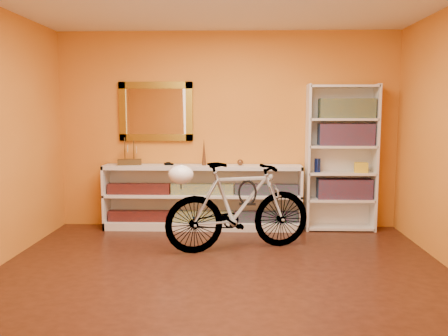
{
  "coord_description": "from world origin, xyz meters",
  "views": [
    {
      "loc": [
        0.17,
        -4.29,
        1.55
      ],
      "look_at": [
        0.0,
        0.7,
        0.95
      ],
      "focal_mm": 37.69,
      "sensor_mm": 36.0,
      "label": 1
    }
  ],
  "objects_px": {
    "console_unit": "(203,197)",
    "bookcase": "(341,158)",
    "helmet": "(181,175)",
    "bicycle": "(239,206)"
  },
  "relations": [
    {
      "from": "console_unit",
      "to": "bookcase",
      "type": "bearing_deg",
      "value": 0.79
    },
    {
      "from": "console_unit",
      "to": "bookcase",
      "type": "height_order",
      "value": "bookcase"
    },
    {
      "from": "console_unit",
      "to": "bookcase",
      "type": "relative_size",
      "value": 1.37
    },
    {
      "from": "console_unit",
      "to": "helmet",
      "type": "distance_m",
      "value": 1.24
    },
    {
      "from": "console_unit",
      "to": "helmet",
      "type": "xyz_separation_m",
      "value": [
        -0.14,
        -1.15,
        0.46
      ]
    },
    {
      "from": "bookcase",
      "to": "bicycle",
      "type": "distance_m",
      "value": 1.71
    },
    {
      "from": "helmet",
      "to": "bookcase",
      "type": "bearing_deg",
      "value": 30.99
    },
    {
      "from": "bicycle",
      "to": "helmet",
      "type": "xyz_separation_m",
      "value": [
        -0.62,
        -0.2,
        0.38
      ]
    },
    {
      "from": "helmet",
      "to": "bicycle",
      "type": "bearing_deg",
      "value": 17.52
    },
    {
      "from": "bicycle",
      "to": "console_unit",
      "type": "bearing_deg",
      "value": 9.43
    }
  ]
}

